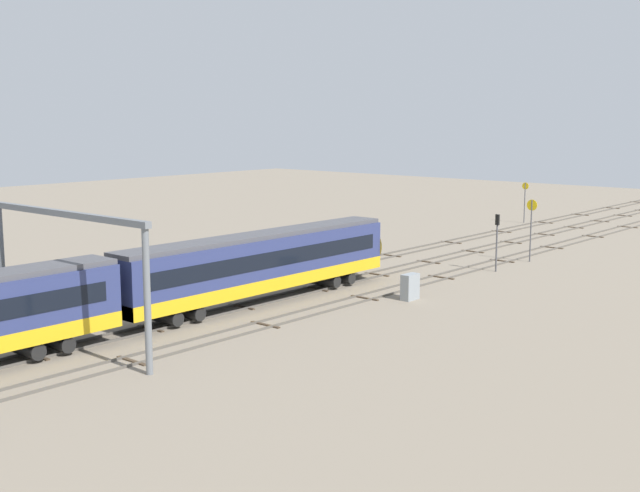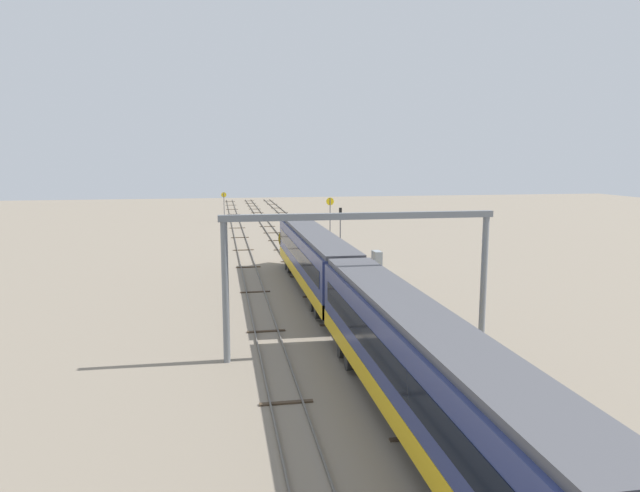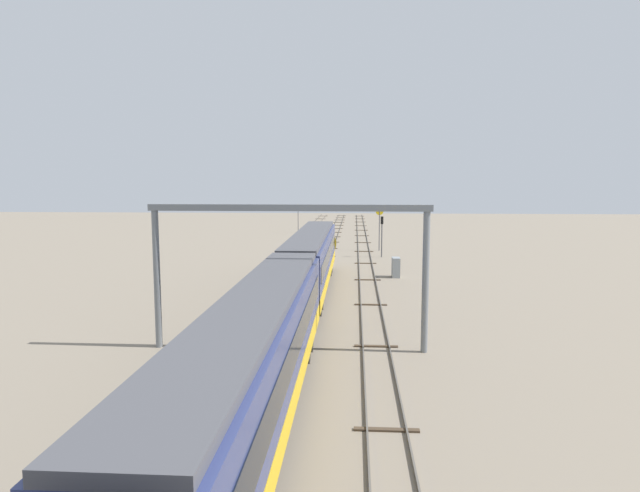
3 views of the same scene
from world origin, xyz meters
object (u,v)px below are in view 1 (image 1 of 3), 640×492
speed_sign_near_foreground (525,197)px  relay_cabinet (410,287)px  overhead_gantry (66,247)px  speed_sign_mid_trackside (531,221)px  signal_light_trackside_departure (497,234)px

speed_sign_near_foreground → relay_cabinet: 47.11m
overhead_gantry → speed_sign_near_foreground: (67.85, 6.57, -2.60)m
speed_sign_mid_trackside → speed_sign_near_foreground: bearing=28.0°
speed_sign_near_foreground → speed_sign_mid_trackside: 28.24m
signal_light_trackside_departure → relay_cabinet: (-13.75, -0.68, -2.23)m
overhead_gantry → speed_sign_near_foreground: bearing=5.5°
overhead_gantry → signal_light_trackside_departure: overhead_gantry is taller
speed_sign_near_foreground → signal_light_trackside_departure: 33.90m
speed_sign_near_foreground → relay_cabinet: (-44.94, -13.97, -2.26)m
signal_light_trackside_departure → relay_cabinet: bearing=-177.2°
overhead_gantry → relay_cabinet: size_ratio=8.00×
signal_light_trackside_departure → speed_sign_near_foreground: bearing=23.1°
speed_sign_mid_trackside → signal_light_trackside_departure: bearing=-179.8°
relay_cabinet → overhead_gantry: bearing=162.1°
speed_sign_near_foreground → overhead_gantry: bearing=-174.5°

